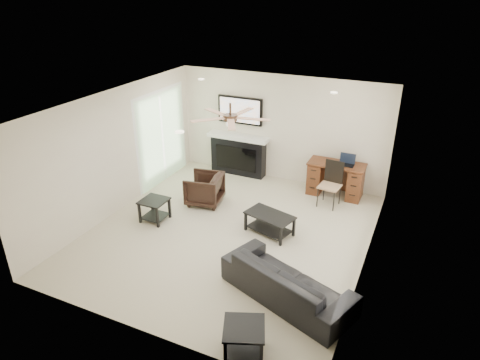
# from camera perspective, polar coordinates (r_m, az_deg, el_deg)

# --- Properties ---
(room_shell) EXTENTS (5.50, 5.54, 2.52)m
(room_shell) POSITION_cam_1_polar(r_m,az_deg,el_deg) (7.44, -0.04, 3.94)
(room_shell) COLOR #C0B69A
(room_shell) RESTS_ON ground
(sofa) EXTENTS (2.22, 1.49, 0.60)m
(sofa) POSITION_cam_1_polar(r_m,az_deg,el_deg) (6.58, 6.35, -13.30)
(sofa) COLOR black
(sofa) RESTS_ON ground
(armchair) EXTENTS (0.84, 0.82, 0.66)m
(armchair) POSITION_cam_1_polar(r_m,az_deg,el_deg) (9.13, -4.77, -1.21)
(armchair) COLOR black
(armchair) RESTS_ON ground
(coffee_table) EXTENTS (1.00, 0.73, 0.40)m
(coffee_table) POSITION_cam_1_polar(r_m,az_deg,el_deg) (8.12, 3.95, -5.84)
(coffee_table) COLOR black
(coffee_table) RESTS_ON ground
(end_table_near) EXTENTS (0.68, 0.68, 0.45)m
(end_table_near) POSITION_cam_1_polar(r_m,az_deg,el_deg) (5.80, 0.53, -20.61)
(end_table_near) COLOR black
(end_table_near) RESTS_ON ground
(end_table_left) EXTENTS (0.50, 0.50, 0.45)m
(end_table_left) POSITION_cam_1_polar(r_m,az_deg,el_deg) (8.68, -11.30, -3.95)
(end_table_left) COLOR black
(end_table_left) RESTS_ON ground
(fireplace_unit) EXTENTS (1.52, 0.34, 1.91)m
(fireplace_unit) POSITION_cam_1_polar(r_m,az_deg,el_deg) (10.29, -0.27, 5.76)
(fireplace_unit) COLOR black
(fireplace_unit) RESTS_ON ground
(desk) EXTENTS (1.22, 0.56, 0.76)m
(desk) POSITION_cam_1_polar(r_m,az_deg,el_deg) (9.66, 12.61, 0.10)
(desk) COLOR #422210
(desk) RESTS_ON ground
(desk_chair) EXTENTS (0.47, 0.49, 0.97)m
(desk_chair) POSITION_cam_1_polar(r_m,az_deg,el_deg) (9.13, 11.88, -0.64)
(desk_chair) COLOR black
(desk_chair) RESTS_ON ground
(laptop) EXTENTS (0.33, 0.24, 0.23)m
(laptop) POSITION_cam_1_polar(r_m,az_deg,el_deg) (9.42, 14.04, 2.56)
(laptop) COLOR black
(laptop) RESTS_ON desk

